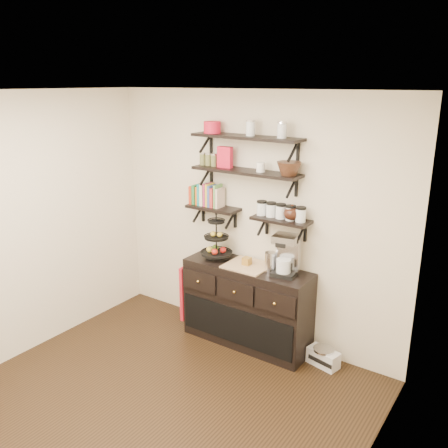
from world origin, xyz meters
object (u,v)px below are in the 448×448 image
at_px(fruit_stand, 217,244).
at_px(radio, 323,357).
at_px(coffee_maker, 286,256).
at_px(sideboard, 247,305).

height_order(fruit_stand, radio, fruit_stand).
height_order(coffee_maker, radio, coffee_maker).
bearing_deg(coffee_maker, sideboard, 175.14).
xyz_separation_m(fruit_stand, coffee_maker, (0.83, 0.03, 0.03)).
bearing_deg(radio, fruit_stand, -165.25).
bearing_deg(radio, sideboard, -163.97).
height_order(sideboard, fruit_stand, fruit_stand).
relative_size(coffee_maker, radio, 1.23).
distance_m(sideboard, coffee_maker, 0.78).
distance_m(fruit_stand, coffee_maker, 0.83).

